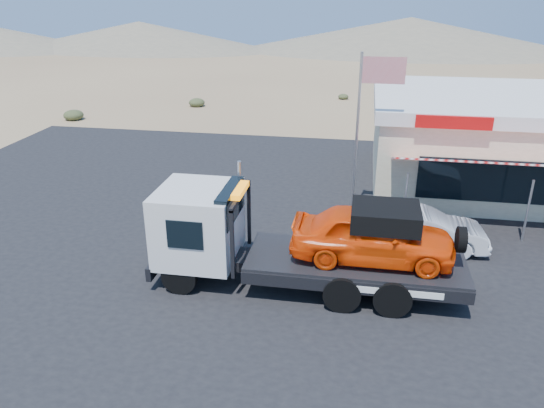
% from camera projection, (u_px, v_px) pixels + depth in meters
% --- Properties ---
extents(ground, '(120.00, 120.00, 0.00)m').
position_uv_depth(ground, '(197.00, 261.00, 16.78)').
color(ground, '#886C4D').
rests_on(ground, ground).
extents(asphalt_lot, '(32.00, 24.00, 0.02)m').
position_uv_depth(asphalt_lot, '(275.00, 226.00, 19.18)').
color(asphalt_lot, black).
rests_on(asphalt_lot, ground).
extents(tow_truck, '(8.69, 2.58, 2.90)m').
position_uv_depth(tow_truck, '(299.00, 236.00, 14.89)').
color(tow_truck, black).
rests_on(tow_truck, asphalt_lot).
extents(white_sedan, '(4.25, 1.76, 1.37)m').
position_uv_depth(white_sedan, '(422.00, 230.00, 17.28)').
color(white_sedan, silver).
rests_on(white_sedan, asphalt_lot).
extents(jerky_store, '(10.40, 9.97, 3.90)m').
position_uv_depth(jerky_store, '(496.00, 140.00, 22.49)').
color(jerky_store, beige).
rests_on(jerky_store, asphalt_lot).
extents(flagpole, '(1.55, 0.10, 6.00)m').
position_uv_depth(flagpole, '(365.00, 118.00, 18.63)').
color(flagpole, '#99999E').
rests_on(flagpole, asphalt_lot).
extents(desert_scrub, '(23.94, 32.71, 0.67)m').
position_uv_depth(desert_scrub, '(1.00, 146.00, 27.56)').
color(desert_scrub, '#333C20').
rests_on(desert_scrub, ground).
extents(distant_hills, '(126.00, 48.00, 4.20)m').
position_uv_depth(distant_hills, '(253.00, 36.00, 67.71)').
color(distant_hills, '#726B59').
rests_on(distant_hills, ground).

